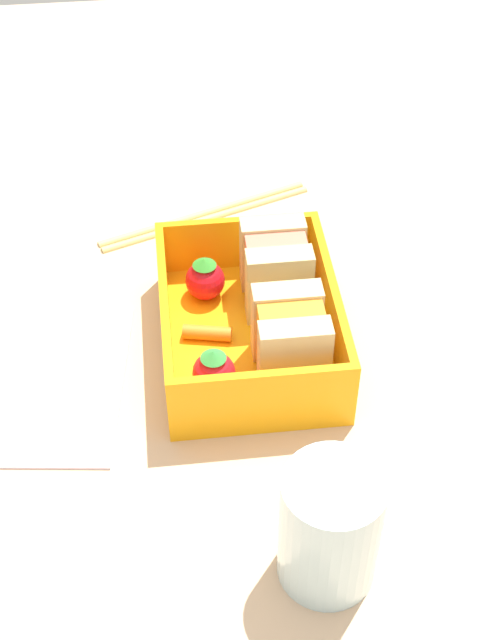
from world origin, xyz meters
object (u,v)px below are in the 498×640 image
Objects in this scene: strawberry_left at (205,279)px; folded_napkin at (59,380)px; sandwich_center_left at (290,339)px; drinking_glass at (330,528)px; carrot_stick_far_left at (207,334)px; strawberry_far_left at (214,372)px; chopstick_pair at (206,214)px; sandwich_left at (276,269)px.

folded_napkin is (6.62, -11.04, -2.62)cm from strawberry_left.
drinking_glass is at bearing 0.07° from sandwich_center_left.
strawberry_far_left is (4.70, 0.11, 1.06)cm from carrot_stick_far_left.
drinking_glass reaches higher than folded_napkin.
sandwich_center_left is at bearing 12.46° from chopstick_pair.
carrot_stick_far_left is at bearing -3.02° from strawberry_left.
sandwich_center_left reaches higher than carrot_stick_far_left.
drinking_glass reaches higher than carrot_stick_far_left.
drinking_glass reaches higher than strawberry_far_left.
folded_napkin is at bearing -135.78° from drinking_glass.
folded_napkin is (-16.71, -16.26, -4.00)cm from drinking_glass.
strawberry_far_left reaches higher than chopstick_pair.
drinking_glass is (23.33, 5.22, 1.38)cm from strawberry_left.
folded_napkin is at bearing -33.62° from chopstick_pair.
strawberry_far_left is 0.23× the size of folded_napkin.
chopstick_pair is at bearing 177.20° from strawberry_far_left.
sandwich_center_left is at bearing -179.93° from drinking_glass.
carrot_stick_far_left is (-3.56, -5.46, -2.41)cm from sandwich_center_left.
sandwich_center_left is 16.81cm from folded_napkin.
sandwich_center_left reaches higher than folded_napkin.
strawberry_far_left is (1.14, -5.35, -1.35)cm from sandwich_center_left.
drinking_glass is 0.55× the size of folded_napkin.
drinking_glass reaches higher than sandwich_center_left.
strawberry_far_left is at bearing 1.28° from carrot_stick_far_left.
strawberry_left is at bearing 179.11° from strawberry_far_left.
drinking_glass is at bearing 0.05° from sandwich_left.
strawberry_far_left is at bearing -158.82° from drinking_glass.
drinking_glass is at bearing 7.17° from chopstick_pair.
strawberry_far_left is at bearing -0.89° from strawberry_left.
chopstick_pair is at bearing 146.38° from folded_napkin.
sandwich_center_left is 0.70× the size of drinking_glass.
drinking_glass reaches higher than sandwich_left.
sandwich_center_left is 14.99cm from drinking_glass.
folded_napkin is (1.85, -10.79, -1.54)cm from carrot_stick_far_left.
strawberry_left reaches higher than carrot_stick_far_left.
strawberry_far_left is 0.42× the size of drinking_glass.
strawberry_left is at bearing -167.38° from drinking_glass.
strawberry_left and strawberry_far_left have the same top height.
carrot_stick_far_left reaches higher than chopstick_pair.
strawberry_left is (-8.34, -5.21, -1.33)cm from sandwich_center_left.
sandwich_center_left reaches higher than strawberry_left.
sandwich_left reaches higher than strawberry_left.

